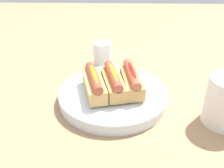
# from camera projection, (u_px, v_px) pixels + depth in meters

# --- Properties ---
(ground_plane) EXTENTS (2.40, 2.40, 0.00)m
(ground_plane) POSITION_uv_depth(u_px,v_px,m) (116.00, 96.00, 0.77)
(ground_plane) COLOR #9E7A56
(serving_bowl) EXTENTS (0.32, 0.32, 0.04)m
(serving_bowl) POSITION_uv_depth(u_px,v_px,m) (112.00, 94.00, 0.74)
(serving_bowl) COLOR silver
(serving_bowl) RESTS_ON ground_plane
(hotdog_front) EXTENTS (0.16, 0.09, 0.06)m
(hotdog_front) POSITION_uv_depth(u_px,v_px,m) (93.00, 84.00, 0.71)
(hotdog_front) COLOR tan
(hotdog_front) RESTS_ON serving_bowl
(hotdog_back) EXTENTS (0.16, 0.08, 0.06)m
(hotdog_back) POSITION_uv_depth(u_px,v_px,m) (112.00, 82.00, 0.72)
(hotdog_back) COLOR tan
(hotdog_back) RESTS_ON serving_bowl
(hotdog_side) EXTENTS (0.16, 0.07, 0.06)m
(hotdog_side) POSITION_uv_depth(u_px,v_px,m) (130.00, 80.00, 0.73)
(hotdog_side) COLOR tan
(hotdog_side) RESTS_ON serving_bowl
(water_glass) EXTENTS (0.07, 0.07, 0.09)m
(water_glass) POSITION_uv_depth(u_px,v_px,m) (102.00, 55.00, 0.93)
(water_glass) COLOR white
(water_glass) RESTS_ON ground_plane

